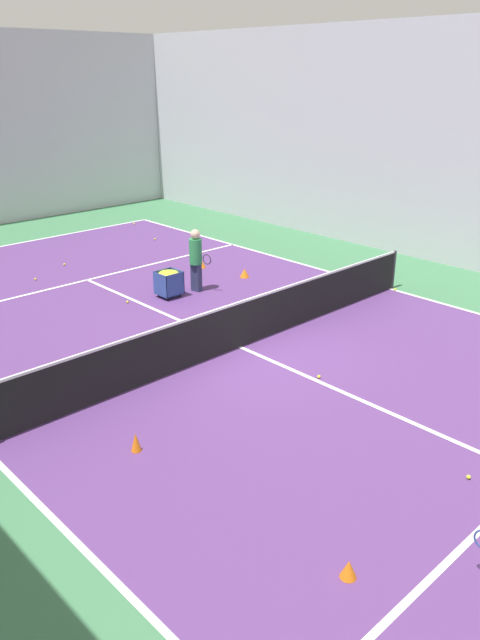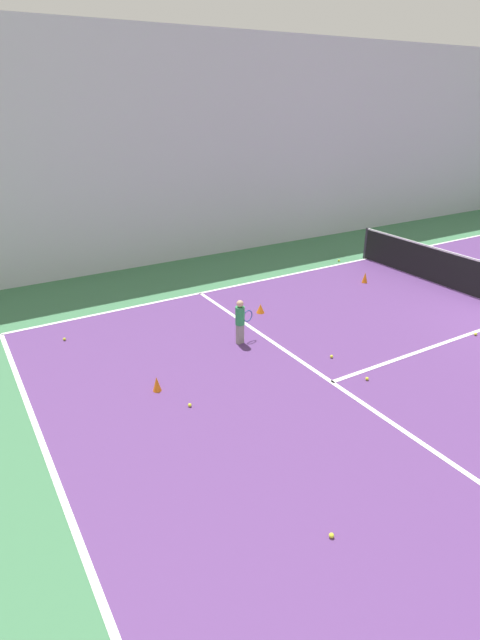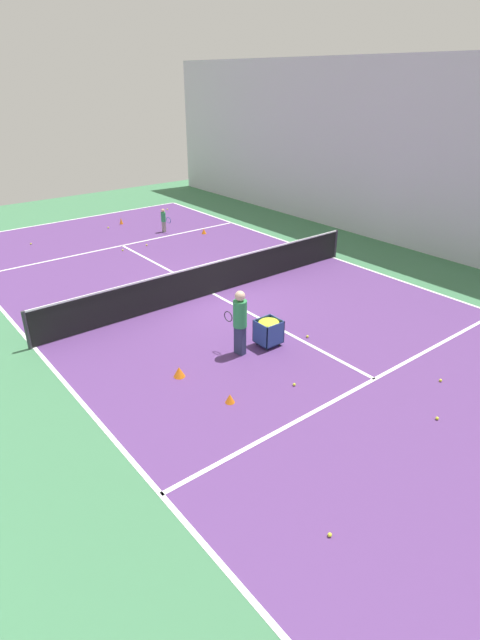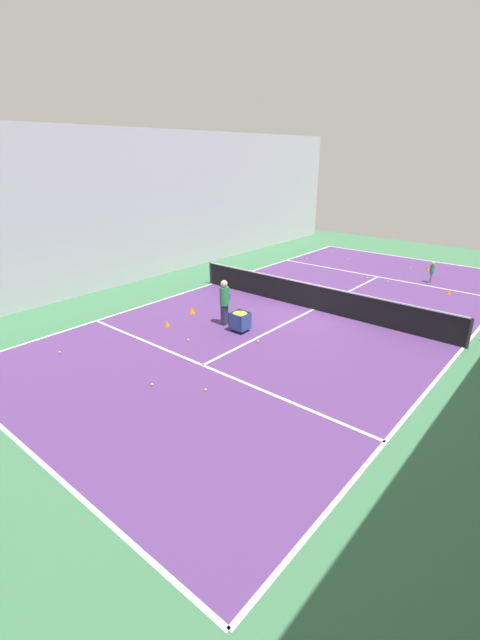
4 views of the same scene
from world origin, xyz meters
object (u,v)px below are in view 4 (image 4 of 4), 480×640
tennis_net (314,297)px  training_cone_1 (449,291)px  training_cone_0 (427,316)px  ball_cart (240,318)px  coach_at_net (224,299)px  player_near_baseline (432,271)px

tennis_net → training_cone_1: tennis_net is taller
training_cone_0 → training_cone_1: size_ratio=1.32×
tennis_net → training_cone_0: 4.38m
ball_cart → training_cone_0: ball_cart is taller
ball_cart → training_cone_1: (-4.51, -9.48, -0.40)m
tennis_net → coach_at_net: size_ratio=6.81×
player_near_baseline → coach_at_net: 11.49m
training_cone_0 → training_cone_1: bearing=-85.4°
coach_at_net → training_cone_0: bearing=-56.2°
player_near_baseline → training_cone_0: (-1.55, 5.35, -0.44)m
coach_at_net → player_near_baseline: bearing=-30.6°
tennis_net → training_cone_0: tennis_net is taller
tennis_net → ball_cart: size_ratio=16.04×
coach_at_net → training_cone_0: 7.86m
ball_cart → coach_at_net: bearing=-8.0°
player_near_baseline → ball_cart: size_ratio=1.44×
player_near_baseline → training_cone_0: player_near_baseline is taller
coach_at_net → training_cone_1: (-5.37, -9.36, -0.87)m
tennis_net → ball_cart: tennis_net is taller
training_cone_1 → coach_at_net: bearing=60.1°
tennis_net → coach_at_net: 3.99m
tennis_net → training_cone_1: size_ratio=48.49×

